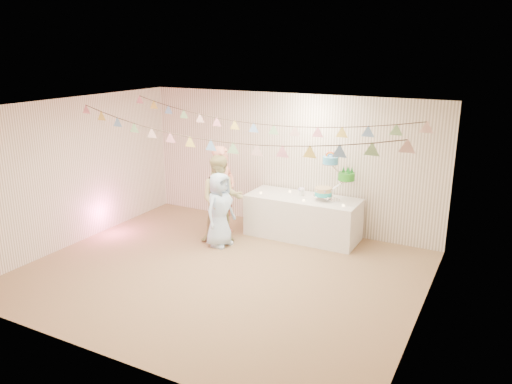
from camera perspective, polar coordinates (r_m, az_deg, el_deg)
The scene contains 23 objects.
floor at distance 7.98m, azimuth -4.00°, elevation -9.20°, with size 6.00×6.00×0.00m, color #806245.
ceiling at distance 7.25m, azimuth -4.40°, elevation 9.67°, with size 6.00×6.00×0.00m, color white.
back_wall at distance 9.66m, azimuth 3.65°, elevation 3.52°, with size 6.00×6.00×0.00m, color white.
front_wall at distance 5.68m, azimuth -17.67°, elevation -6.59°, with size 6.00×6.00×0.00m, color white.
left_wall at distance 9.41m, azimuth -19.94°, elevation 2.21°, with size 5.00×5.00×0.00m, color white.
right_wall at distance 6.52m, azimuth 18.89°, elevation -3.71°, with size 5.00×5.00×0.00m, color white.
table at distance 9.30m, azimuth 5.36°, elevation -2.88°, with size 2.07×0.83×0.78m, color silver.
cake_stand at distance 8.93m, azimuth 8.88°, elevation 1.41°, with size 0.74×0.44×0.83m, color silver, non-canonical shape.
cake_bottom at distance 9.02m, azimuth 7.76°, elevation -0.58°, with size 0.31×0.31×0.15m, color #2AC8C7, non-canonical shape.
cake_middle at distance 8.98m, azimuth 10.13°, elevation 1.03°, with size 0.27×0.27×0.22m, color #258F1F, non-canonical shape.
cake_top_tier at distance 8.87m, azimuth 8.51°, elevation 2.73°, with size 0.25×0.25×0.19m, color #429FD0, non-canonical shape.
platter at distance 9.37m, azimuth 1.93°, elevation -0.27°, with size 0.33×0.33×0.02m, color white.
posy at distance 9.23m, azimuth 5.21°, elevation -0.12°, with size 0.14×0.14×0.16m, color white, non-canonical shape.
person_adult_a at distance 9.32m, azimuth -3.76°, elevation 0.16°, with size 0.62×0.40×1.69m, color tan.
person_adult_b at distance 8.93m, azimuth -3.96°, elevation -0.87°, with size 0.78×0.61×1.60m, color tan.
person_child at distance 8.80m, azimuth -4.16°, elevation -2.03°, with size 0.65×0.43×1.34m, color #B1D6FB.
bunting_back at distance 8.23m, azimuth -0.26°, elevation 8.75°, with size 5.60×1.10×0.40m, color pink, non-canonical shape.
bunting_front at distance 7.13m, azimuth -5.21°, elevation 7.26°, with size 5.60×0.90×0.36m, color #72A5E5, non-canonical shape.
tealight_0 at distance 9.36m, azimuth 0.55°, elevation -0.08°, with size 0.04×0.04×0.03m, color #FFD88C.
tealight_1 at distance 9.46m, azimuth 3.89°, elevation 0.07°, with size 0.04×0.04×0.03m, color #FFD88C.
tealight_2 at distance 8.94m, azimuth 5.48°, elevation -0.95°, with size 0.04×0.04×0.03m, color #FFD88C.
tealight_3 at distance 9.25m, azimuth 7.95°, elevation -0.44°, with size 0.04×0.04×0.03m, color #FFD88C.
tealight_4 at distance 8.75m, azimuth 9.95°, elevation -1.52°, with size 0.04×0.04×0.03m, color #FFD88C.
Camera 1 is at (3.83, -6.11, 3.44)m, focal length 35.00 mm.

